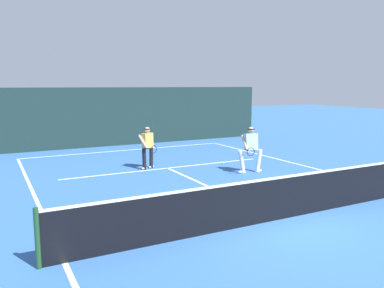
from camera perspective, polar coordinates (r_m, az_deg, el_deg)
ground_plane at (r=9.48m, az=12.78°, el=-10.68°), size 80.00×80.00×0.00m
court_line_baseline_far at (r=18.99m, az=-9.34°, el=-0.88°), size 9.72×0.10×0.01m
court_line_sideline_left at (r=7.50m, az=-18.09°, el=-16.20°), size 0.10×22.07×0.01m
court_line_service at (r=14.73m, az=-3.58°, el=-3.53°), size 7.92×0.10×0.01m
court_line_centre at (r=11.97m, az=2.74°, el=-6.38°), size 0.10×6.40×0.01m
tennis_net at (r=9.32m, az=12.89°, el=-7.62°), size 10.65×0.09×1.08m
player_near at (r=13.96m, az=8.56°, el=-0.52°), size 1.00×0.87×1.65m
player_far at (r=14.54m, az=-6.49°, el=-0.29°), size 0.67×0.91×1.57m
tennis_ball at (r=15.57m, az=4.57°, el=-2.77°), size 0.07×0.07×0.07m
back_fence_windscreen at (r=20.41m, az=-10.94°, el=3.94°), size 16.92×0.12×2.98m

